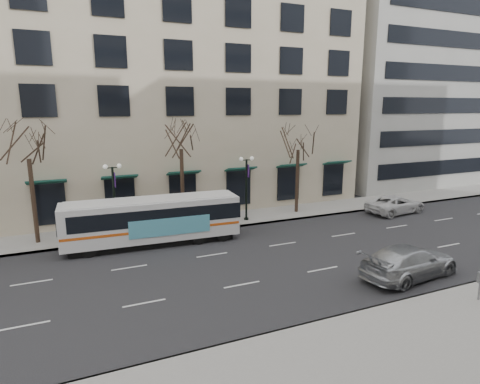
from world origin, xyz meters
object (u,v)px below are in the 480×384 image
city_bus (154,219)px  tree_far_left (27,144)px  tree_far_right (298,138)px  lamp_post_right (246,185)px  tree_far_mid (181,136)px  silver_car (409,261)px  white_pickup (396,204)px  lamp_post_left (114,197)px

city_bus → tree_far_left: bearing=160.2°
tree_far_right → lamp_post_right: bearing=-173.1°
lamp_post_right → city_bus: (-7.84, -2.41, -1.25)m
tree_far_mid → silver_car: size_ratio=1.42×
tree_far_right → white_pickup: bearing=-22.7°
tree_far_mid → white_pickup: size_ratio=1.56×
tree_far_right → white_pickup: (7.91, -3.30, -5.66)m
tree_far_right → silver_car: bearing=-95.5°
tree_far_left → white_pickup: 28.72m
tree_far_right → silver_car: tree_far_right is taller
tree_far_left → tree_far_mid: tree_far_mid is taller
lamp_post_left → city_bus: (2.16, -2.41, -1.25)m
tree_far_right → lamp_post_left: bearing=-177.7°
tree_far_mid → city_bus: 6.65m
lamp_post_left → white_pickup: 23.16m
tree_far_left → city_bus: 9.25m
lamp_post_right → tree_far_left: bearing=177.7°
tree_far_right → silver_car: 14.90m
tree_far_right → tree_far_left: bearing=180.0°
white_pickup → silver_car: bearing=132.4°
lamp_post_right → silver_car: size_ratio=0.87×
lamp_post_right → white_pickup: lamp_post_right is taller
tree_far_mid → city_bus: size_ratio=0.74×
lamp_post_left → city_bus: bearing=-48.1°
tree_far_left → lamp_post_right: size_ratio=1.60×
lamp_post_left → white_pickup: (22.90, -2.70, -2.18)m
tree_far_mid → city_bus: tree_far_mid is taller
city_bus → silver_car: (11.50, -10.75, -0.83)m
silver_car → white_pickup: bearing=-48.5°
lamp_post_right → white_pickup: size_ratio=0.95×
lamp_post_left → city_bus: lamp_post_left is taller
lamp_post_left → silver_car: lamp_post_left is taller
tree_far_mid → lamp_post_right: (5.01, -0.60, -3.96)m
lamp_post_left → white_pickup: lamp_post_left is taller
tree_far_mid → lamp_post_left: bearing=-173.1°
tree_far_mid → tree_far_right: bearing=-0.0°
white_pickup → tree_far_mid: bearing=73.4°
tree_far_right → white_pickup: 10.27m
lamp_post_left → lamp_post_right: size_ratio=1.00×
tree_far_left → tree_far_mid: 10.00m
tree_far_right → lamp_post_right: tree_far_right is taller
tree_far_left → city_bus: size_ratio=0.72×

